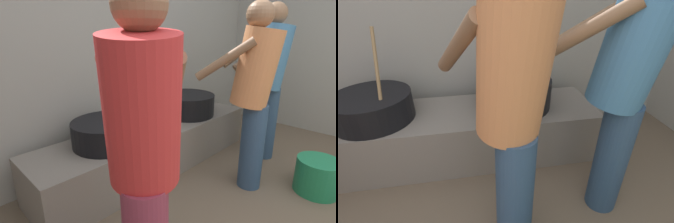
% 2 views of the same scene
% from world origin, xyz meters
% --- Properties ---
extents(block_enclosure_rear, '(5.21, 0.20, 2.35)m').
position_xyz_m(block_enclosure_rear, '(0.00, 2.46, 1.18)').
color(block_enclosure_rear, '#9E998E').
rests_on(block_enclosure_rear, ground_plane).
extents(hearth_ledge, '(2.40, 0.60, 0.43)m').
position_xyz_m(hearth_ledge, '(0.19, 1.94, 0.22)').
color(hearth_ledge, slate).
rests_on(hearth_ledge, ground_plane).
extents(cooking_pot_main, '(0.57, 0.57, 0.66)m').
position_xyz_m(cooking_pot_main, '(-0.35, 1.93, 0.54)').
color(cooking_pot_main, black).
rests_on(cooking_pot_main, hearth_ledge).
extents(cooking_pot_secondary, '(0.60, 0.60, 0.23)m').
position_xyz_m(cooking_pot_secondary, '(0.73, 1.97, 0.55)').
color(cooking_pot_secondary, black).
rests_on(cooking_pot_secondary, hearth_ledge).
extents(cook_in_blue_shirt, '(0.73, 0.64, 1.61)m').
position_xyz_m(cook_in_blue_shirt, '(1.17, 1.26, 0.92)').
color(cook_in_blue_shirt, navy).
rests_on(cook_in_blue_shirt, ground_plane).
extents(cook_in_orange_shirt, '(0.55, 0.73, 1.56)m').
position_xyz_m(cook_in_orange_shirt, '(0.54, 1.11, 0.89)').
color(cook_in_orange_shirt, navy).
rests_on(cook_in_orange_shirt, ground_plane).
extents(cook_in_red_shirt, '(0.68, 0.68, 1.53)m').
position_xyz_m(cook_in_red_shirt, '(-0.81, 0.92, 0.87)').
color(cook_in_red_shirt, '#8C3347').
rests_on(cook_in_red_shirt, ground_plane).
extents(bucket_green_plastic, '(0.36, 0.36, 0.30)m').
position_xyz_m(bucket_green_plastic, '(0.86, 0.62, 0.15)').
color(bucket_green_plastic, '#1E7A4C').
rests_on(bucket_green_plastic, ground_plane).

